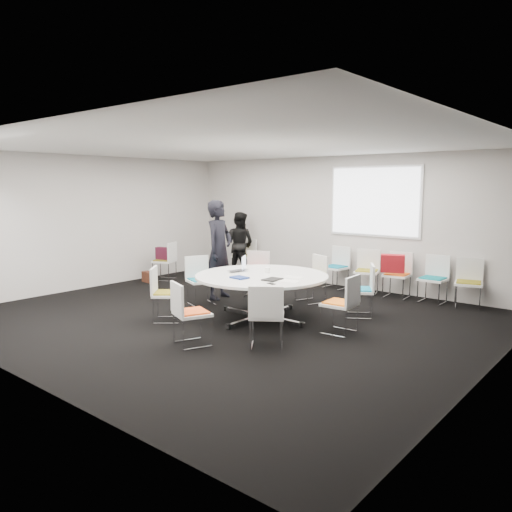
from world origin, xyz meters
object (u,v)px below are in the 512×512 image
Objects in this scene: conference_table at (262,287)px; chair_ring_c at (311,288)px; chair_ring_d at (256,282)px; laptop at (240,271)px; chair_back_d at (433,288)px; chair_back_a at (335,275)px; chair_ring_b at (360,300)px; chair_ring_a at (340,315)px; chair_person_back at (244,263)px; chair_ring_e at (201,290)px; chair_ring_f at (167,304)px; chair_ring_h at (267,328)px; cup at (268,270)px; chair_spare_left at (165,268)px; person_main at (219,250)px; person_back at (239,244)px; maroon_bag at (164,253)px; chair_back_e at (468,293)px; chair_ring_g at (191,326)px; brown_bag at (149,277)px; chair_back_b at (366,280)px; chair_back_c at (397,284)px.

conference_table is 1.51m from chair_ring_c.
chair_ring_d is 1.52m from laptop.
chair_ring_c is 2.26m from chair_back_d.
chair_ring_b is at bearing 135.74° from chair_back_a.
chair_ring_a is 5.18m from chair_person_back.
chair_back_d is at bearing 153.38° from chair_ring_e.
chair_ring_f is 2.07m from chair_ring_h.
chair_spare_left is at bearing 165.35° from cup.
person_main is (2.28, -0.56, 0.67)m from chair_spare_left.
person_main is 2.50m from person_back.
maroon_bag is at bearing 57.07° from chair_ring_b.
chair_ring_e is 1.00× the size of chair_back_e.
chair_back_a is 2.67m from person_main.
chair_back_e is (2.25, 4.61, 0.00)m from chair_ring_g.
chair_back_a and chair_person_back have the same top height.
chair_ring_e is 3.20m from chair_person_back.
chair_back_a is 3.91m from chair_spare_left.
chair_ring_b and chair_ring_d have the same top height.
chair_ring_f is at bearing -134.48° from conference_table.
chair_back_d reaches higher than conference_table.
person_main is at bearing -148.34° from chair_ring_e.
chair_back_d is 6.06m from brown_bag.
person_back reaches higher than chair_back_b.
chair_back_d and chair_spare_left have the same top height.
chair_ring_a and chair_back_e have the same top height.
chair_ring_b is at bearing 41.21° from chair_back_e.
chair_back_d is (0.57, 1.78, 0.00)m from chair_ring_b.
chair_back_a is 1.00× the size of chair_back_d.
chair_ring_g is at bearing -147.67° from laptop.
laptop is (2.47, -2.78, -0.03)m from person_back.
chair_back_a is 2.58m from chair_person_back.
chair_person_back is at bearing 64.52° from brown_bag.
chair_ring_d is 2.75m from chair_back_c.
chair_ring_f is at bearing -175.63° from person_main.
person_back is at bearing -1.64° from chair_ring_c.
chair_ring_f is 2.44× the size of brown_bag.
person_main is at bearing 75.47° from chair_ring_a.
chair_ring_h is at bearing 86.41° from chair_ring_e.
brown_bag is at bearing -16.64° from chair_ring_d.
chair_ring_e is (-2.66, -1.08, 0.00)m from chair_ring_b.
conference_table is 2.45× the size of chair_back_b.
chair_back_d is (1.75, 2.91, -0.26)m from conference_table.
chair_ring_g is 1.00× the size of chair_back_d.
chair_ring_a is at bearing 3.50° from conference_table.
person_main is (-3.00, 0.57, 0.67)m from chair_ring_a.
chair_back_b is 3.07m from laptop.
chair_ring_c is 2.20× the size of maroon_bag.
chair_ring_c is at bearing 159.56° from chair_person_back.
chair_ring_a is at bearing 152.57° from chair_person_back.
cup is (0.29, -2.70, 0.50)m from chair_back_a.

